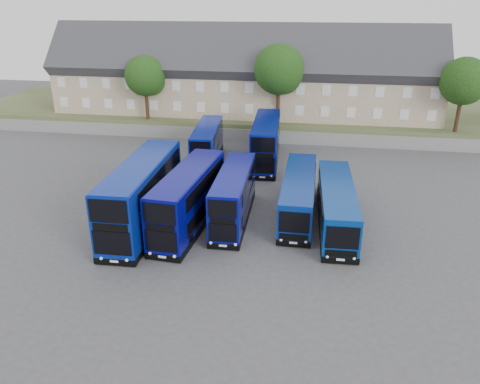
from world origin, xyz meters
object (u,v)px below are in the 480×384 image
at_px(dd_front_left, 142,196).
at_px(dd_front_mid, 189,200).
at_px(tree_west, 146,77).
at_px(tree_east, 465,83).
at_px(tree_mid, 280,71).
at_px(coach_east_a, 298,195).

distance_m(dd_front_left, dd_front_mid, 3.45).
relative_size(dd_front_left, tree_west, 1.61).
relative_size(dd_front_mid, tree_west, 1.45).
bearing_deg(tree_east, dd_front_mid, -135.95).
xyz_separation_m(tree_west, tree_mid, (16.00, 0.50, 1.02)).
bearing_deg(tree_west, tree_mid, 1.79).
xyz_separation_m(dd_front_mid, tree_mid, (4.52, 24.22, 5.94)).
bearing_deg(tree_mid, tree_east, -1.43).
bearing_deg(tree_west, dd_front_mid, -64.17).
relative_size(dd_front_mid, tree_mid, 1.21).
height_order(dd_front_left, dd_front_mid, dd_front_left).
distance_m(tree_west, tree_mid, 16.04).
height_order(coach_east_a, tree_mid, tree_mid).
bearing_deg(dd_front_left, coach_east_a, 17.52).
height_order(tree_west, tree_east, tree_east).
distance_m(coach_east_a, tree_east, 26.73).
distance_m(coach_east_a, tree_west, 28.50).
bearing_deg(coach_east_a, dd_front_mid, -155.51).
xyz_separation_m(dd_front_mid, tree_east, (24.52, 23.72, 5.26)).
bearing_deg(tree_west, tree_east, 0.00).
relative_size(coach_east_a, tree_mid, 1.25).
height_order(tree_west, tree_mid, tree_mid).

